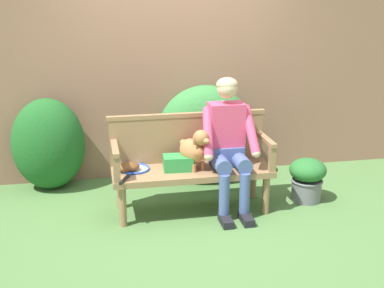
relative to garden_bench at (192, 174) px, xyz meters
name	(u,v)px	position (x,y,z in m)	size (l,w,h in m)	color
ground_plane	(192,210)	(0.00, 0.00, -0.38)	(40.00, 40.00, 0.00)	#4C753D
brick_garden_fence	(171,68)	(0.00, 1.23, 0.86)	(8.00, 0.30, 2.48)	#936651
hedge_bush_far_left	(223,142)	(0.54, 0.87, 0.03)	(0.92, 0.58, 0.83)	#194C1E
hedge_bush_mid_right	(205,133)	(0.32, 0.83, 0.16)	(1.09, 0.67, 1.10)	#337538
hedge_bush_far_right	(48,144)	(-1.41, 0.90, 0.12)	(0.78, 0.60, 1.01)	#1E5B23
garden_bench	(192,174)	(0.00, 0.00, 0.00)	(1.55, 0.52, 0.44)	#93704C
bench_backrest	(187,137)	(0.00, 0.23, 0.31)	(1.59, 0.06, 0.50)	#93704C
bench_armrest_left_end	(115,156)	(-0.73, -0.09, 0.26)	(0.06, 0.52, 0.28)	#93704C
bench_armrest_right_end	(268,147)	(0.73, -0.09, 0.26)	(0.06, 0.52, 0.28)	#93704C
person_seated	(228,140)	(0.35, -0.02, 0.33)	(0.56, 0.66, 1.31)	black
dog_on_bench	(194,149)	(0.02, -0.02, 0.27)	(0.31, 0.41, 0.41)	#AD7042
tennis_racket	(134,170)	(-0.56, 0.05, 0.07)	(0.38, 0.58, 0.03)	blue
baseball_glove	(129,167)	(-0.61, 0.04, 0.10)	(0.22, 0.17, 0.09)	brown
sports_bag	(178,163)	(-0.14, 0.00, 0.13)	(0.28, 0.20, 0.14)	#2D8E42
potted_plant	(307,178)	(1.22, 0.02, -0.14)	(0.38, 0.38, 0.45)	slate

